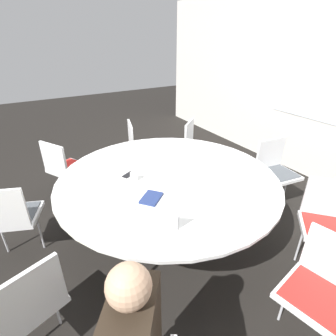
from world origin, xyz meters
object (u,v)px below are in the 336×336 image
object	(u,v)px
chair_3	(275,167)
chair_7	(11,214)
laptop	(157,220)
cell_phone	(129,175)
chair_2	(327,218)
chair_8	(26,302)
coffee_cup	(134,176)
chair_4	(197,144)
spiral_notebook	(151,198)
chair_5	(140,144)
chair_1	(323,285)
chair_6	(64,166)

from	to	relation	value
chair_3	chair_7	distance (m)	3.03
laptop	cell_phone	xyz separation A→B (m)	(-0.85, 0.12, -0.05)
chair_2	laptop	bearing A→B (deg)	30.51
chair_8	cell_phone	bearing A→B (deg)	17.30
chair_8	chair_3	bearing A→B (deg)	-11.29
chair_8	coffee_cup	xyz separation A→B (m)	(-0.70, 1.08, 0.28)
chair_4	cell_phone	distance (m)	1.68
spiral_notebook	cell_phone	world-z (taller)	spiral_notebook
chair_7	chair_5	bearing A→B (deg)	50.10
chair_8	chair_2	bearing A→B (deg)	-31.22
chair_4	cell_phone	xyz separation A→B (m)	(0.79, -1.46, 0.24)
chair_3	chair_8	bearing A→B (deg)	16.37
chair_1	chair_5	world-z (taller)	same
chair_1	chair_4	bearing A→B (deg)	-27.90
chair_5	cell_phone	xyz separation A→B (m)	(1.24, -0.69, 0.24)
chair_6	chair_7	xyz separation A→B (m)	(0.81, -0.65, 0.00)
chair_3	laptop	world-z (taller)	laptop
chair_8	coffee_cup	bearing A→B (deg)	12.61
laptop	coffee_cup	world-z (taller)	laptop
chair_6	cell_phone	world-z (taller)	chair_6
chair_5	chair_7	bearing A→B (deg)	-45.02
laptop	chair_3	bearing A→B (deg)	-129.80
chair_6	coffee_cup	size ratio (longest dim) A/B	9.97
chair_6	spiral_notebook	size ratio (longest dim) A/B	3.35
chair_1	cell_phone	distance (m)	1.87
chair_3	chair_8	distance (m)	2.96
spiral_notebook	laptop	bearing A→B (deg)	-19.89
laptop	chair_2	bearing A→B (deg)	-160.29
chair_2	chair_3	distance (m)	1.04
chair_4	coffee_cup	world-z (taller)	chair_4
chair_3	chair_8	size ratio (longest dim) A/B	1.00
spiral_notebook	coffee_cup	distance (m)	0.38
chair_7	laptop	xyz separation A→B (m)	(1.10, 0.99, 0.29)
chair_2	chair_8	xyz separation A→B (m)	(-0.49, -2.49, 0.00)
chair_2	chair_5	bearing A→B (deg)	-26.92
chair_4	spiral_notebook	distance (m)	1.96
chair_4	cell_phone	size ratio (longest dim) A/B	5.51
chair_4	chair_3	bearing A→B (deg)	68.85
chair_2	cell_phone	xyz separation A→B (m)	(-1.31, -1.41, 0.24)
chair_3	chair_6	xyz separation A→B (m)	(-1.43, -2.32, 0.00)
cell_phone	chair_6	bearing A→B (deg)	-156.38
chair_8	coffee_cup	distance (m)	1.32
chair_6	chair_3	bearing A→B (deg)	29.33
chair_5	chair_6	xyz separation A→B (m)	(0.18, -1.16, 0.00)
chair_3	chair_7	world-z (taller)	same
chair_1	chair_7	distance (m)	2.67
chair_3	chair_7	xyz separation A→B (m)	(-0.63, -2.96, 0.00)
chair_5	chair_7	world-z (taller)	same
chair_5	spiral_notebook	distance (m)	1.90
chair_3	chair_5	size ratio (longest dim) A/B	1.00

